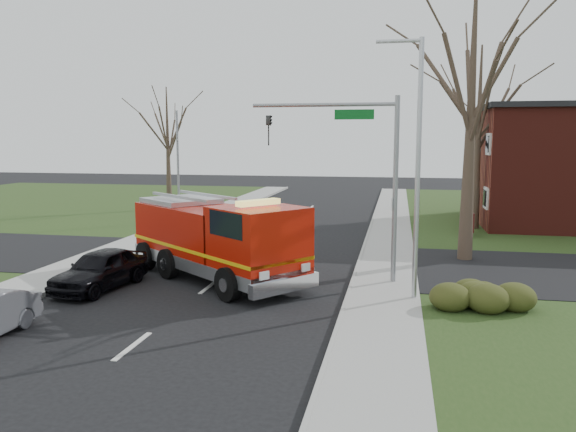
# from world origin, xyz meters

# --- Properties ---
(ground) EXTENTS (120.00, 120.00, 0.00)m
(ground) POSITION_xyz_m (0.00, 0.00, 0.00)
(ground) COLOR black
(ground) RESTS_ON ground
(sidewalk_right) EXTENTS (2.40, 80.00, 0.15)m
(sidewalk_right) POSITION_xyz_m (6.20, 0.00, 0.07)
(sidewalk_right) COLOR #999994
(sidewalk_right) RESTS_ON ground
(sidewalk_left) EXTENTS (2.40, 80.00, 0.15)m
(sidewalk_left) POSITION_xyz_m (-6.20, 0.00, 0.07)
(sidewalk_left) COLOR #999994
(sidewalk_left) RESTS_ON ground
(health_center_sign) EXTENTS (0.12, 2.00, 1.40)m
(health_center_sign) POSITION_xyz_m (10.50, 12.50, 0.88)
(health_center_sign) COLOR #41110F
(health_center_sign) RESTS_ON ground
(hedge_corner) EXTENTS (2.80, 2.00, 0.90)m
(hedge_corner) POSITION_xyz_m (9.00, -1.00, 0.58)
(hedge_corner) COLOR #2B3312
(hedge_corner) RESTS_ON lawn_right
(bare_tree_near) EXTENTS (6.00, 6.00, 12.00)m
(bare_tree_near) POSITION_xyz_m (9.50, 6.00, 7.41)
(bare_tree_near) COLOR #3F3225
(bare_tree_near) RESTS_ON ground
(bare_tree_far) EXTENTS (5.25, 5.25, 10.50)m
(bare_tree_far) POSITION_xyz_m (11.00, 15.00, 6.49)
(bare_tree_far) COLOR #3F3225
(bare_tree_far) RESTS_ON ground
(bare_tree_left) EXTENTS (4.50, 4.50, 9.00)m
(bare_tree_left) POSITION_xyz_m (-10.00, 20.00, 5.56)
(bare_tree_left) COLOR #3F3225
(bare_tree_left) RESTS_ON ground
(traffic_signal_mast) EXTENTS (5.29, 0.18, 6.80)m
(traffic_signal_mast) POSITION_xyz_m (5.21, 1.50, 4.71)
(traffic_signal_mast) COLOR gray
(traffic_signal_mast) RESTS_ON ground
(streetlight_pole) EXTENTS (1.48, 0.16, 8.40)m
(streetlight_pole) POSITION_xyz_m (7.14, -0.50, 4.55)
(streetlight_pole) COLOR #B7BABF
(streetlight_pole) RESTS_ON ground
(utility_pole_far) EXTENTS (0.14, 0.14, 7.00)m
(utility_pole_far) POSITION_xyz_m (-6.80, 14.00, 3.50)
(utility_pole_far) COLOR gray
(utility_pole_far) RESTS_ON ground
(fire_engine) EXTENTS (8.02, 7.15, 3.25)m
(fire_engine) POSITION_xyz_m (-0.02, 1.07, 1.47)
(fire_engine) COLOR #B01508
(fire_engine) RESTS_ON ground
(parked_car_maroon) EXTENTS (2.25, 4.36, 1.42)m
(parked_car_maroon) POSITION_xyz_m (-3.69, -1.00, 0.71)
(parked_car_maroon) COLOR black
(parked_car_maroon) RESTS_ON ground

